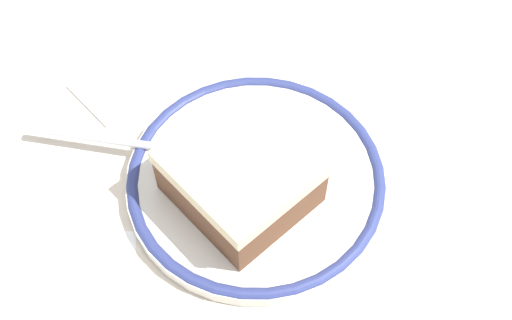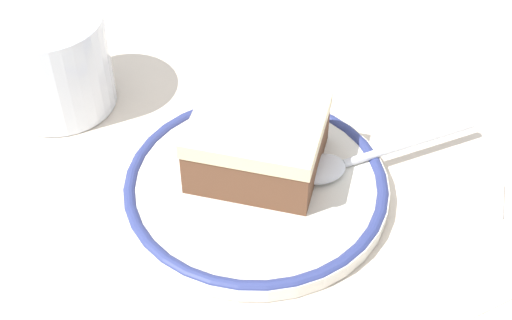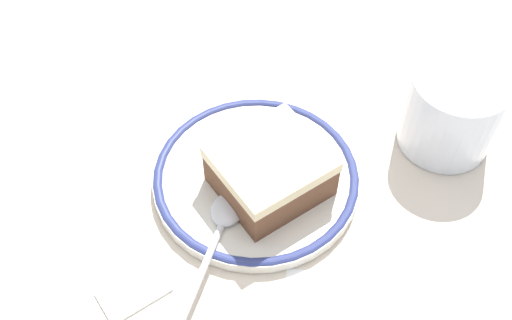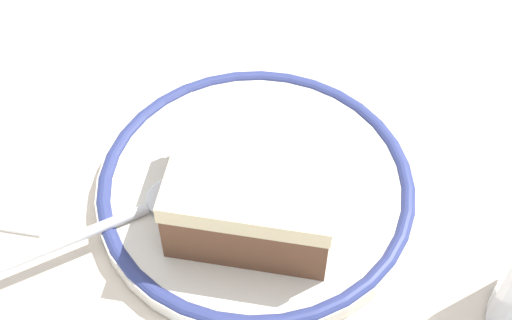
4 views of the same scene
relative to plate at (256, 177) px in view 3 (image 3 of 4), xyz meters
The scene contains 7 objects.
ground_plane 0.04m from the plate, 53.75° to the left, with size 2.40×2.40×0.00m, color #B7B2A8.
placemat 0.04m from the plate, 53.75° to the left, with size 0.51×0.34×0.00m, color beige.
plate is the anchor object (origin of this frame).
cake_slice 0.03m from the plate, 58.89° to the left, with size 0.11×0.11×0.04m.
spoon 0.06m from the plate, 12.95° to the right, with size 0.13×0.03×0.01m.
cup 0.17m from the plate, 120.01° to the left, with size 0.08×0.08×0.07m.
sugar_packet 0.14m from the plate, 27.88° to the right, with size 0.05×0.03×0.01m, color white.
Camera 3 is at (0.27, 0.04, 0.43)m, focal length 43.76 mm.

